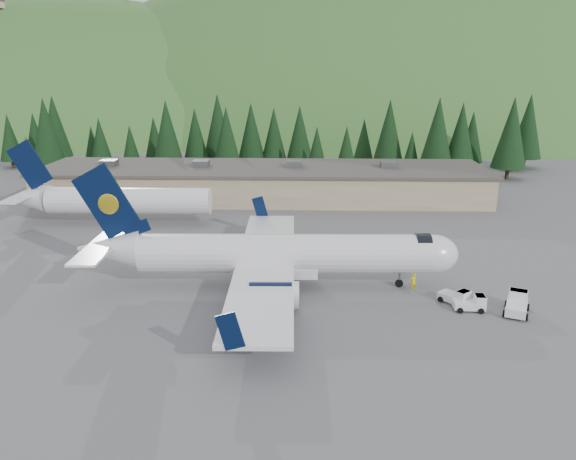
% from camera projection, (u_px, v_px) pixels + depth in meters
% --- Properties ---
extents(ground, '(600.00, 600.00, 0.00)m').
position_uv_depth(ground, '(286.00, 286.00, 54.92)').
color(ground, '#57575C').
extents(airliner, '(36.66, 34.32, 12.20)m').
position_uv_depth(airliner, '(275.00, 255.00, 54.01)').
color(airliner, white).
rests_on(airliner, ground).
extents(second_airliner, '(27.50, 11.00, 10.05)m').
position_uv_depth(second_airliner, '(108.00, 200.00, 75.82)').
color(second_airliner, white).
rests_on(second_airliner, ground).
extents(baggage_tug_a, '(2.73, 1.71, 1.43)m').
position_uv_depth(baggage_tug_a, '(472.00, 303.00, 49.43)').
color(baggage_tug_a, white).
rests_on(baggage_tug_a, ground).
extents(baggage_tug_b, '(2.83, 2.97, 1.46)m').
position_uv_depth(baggage_tug_b, '(457.00, 297.00, 50.72)').
color(baggage_tug_b, white).
rests_on(baggage_tug_b, ground).
extents(baggage_tug_c, '(2.98, 3.73, 1.78)m').
position_uv_depth(baggage_tug_c, '(517.00, 304.00, 48.97)').
color(baggage_tug_c, white).
rests_on(baggage_tug_c, ground).
extents(terminal_building, '(71.00, 17.00, 6.10)m').
position_uv_depth(terminal_building, '(263.00, 182.00, 90.76)').
color(terminal_building, '#988966').
rests_on(terminal_building, ground).
extents(ramp_worker, '(0.73, 0.66, 1.67)m').
position_uv_depth(ramp_worker, '(413.00, 281.00, 53.94)').
color(ramp_worker, '#FEE809').
rests_on(ramp_worker, ground).
extents(tree_line, '(112.69, 18.37, 14.10)m').
position_uv_depth(tree_line, '(284.00, 134.00, 111.61)').
color(tree_line, black).
rests_on(tree_line, ground).
extents(hills, '(614.00, 330.00, 300.00)m').
position_uv_depth(hills, '(409.00, 284.00, 275.56)').
color(hills, '#325A23').
rests_on(hills, ground).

